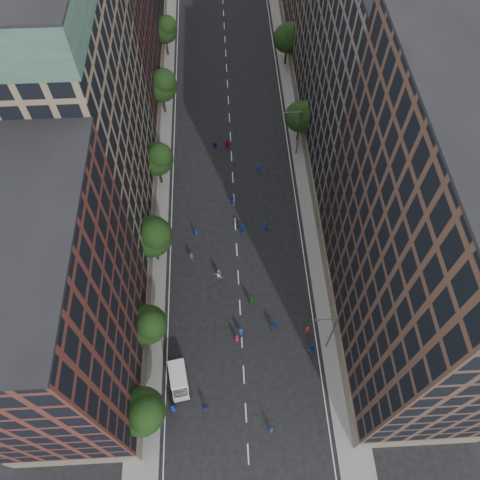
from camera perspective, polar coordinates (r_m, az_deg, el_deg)
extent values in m
plane|color=black|center=(74.67, -0.88, 7.36)|extent=(240.00, 240.00, 0.00)
cube|color=slate|center=(80.33, -9.87, 11.05)|extent=(4.00, 105.00, 0.15)
cube|color=slate|center=(80.73, 7.60, 11.75)|extent=(4.00, 105.00, 0.15)
cube|color=#562721|center=(49.58, -22.34, -8.86)|extent=(14.00, 22.00, 30.00)
cube|color=#7E6A52|center=(61.42, -19.36, 12.84)|extent=(14.00, 26.00, 34.00)
cube|color=#562721|center=(80.77, -16.43, 22.89)|extent=(14.00, 20.00, 28.00)
cube|color=#4E362A|center=(49.81, 22.58, -1.16)|extent=(14.00, 30.00, 36.00)
cube|color=#5C564C|center=(69.04, 15.68, 19.13)|extent=(14.00, 28.00, 33.00)
cylinder|color=black|center=(57.45, -11.22, -20.57)|extent=(0.36, 0.36, 3.96)
sphere|color=black|center=(53.99, -11.89, -19.76)|extent=(5.20, 5.20, 5.20)
sphere|color=black|center=(52.52, -11.44, -20.01)|extent=(3.90, 3.90, 3.90)
cylinder|color=black|center=(60.43, -10.68, -11.29)|extent=(0.36, 0.36, 3.70)
sphere|color=black|center=(57.36, -11.21, -10.07)|extent=(4.80, 4.80, 4.80)
sphere|color=black|center=(55.99, -10.83, -10.04)|extent=(3.60, 3.60, 3.60)
cylinder|color=black|center=(65.50, -10.21, -1.39)|extent=(0.36, 0.36, 4.22)
sphere|color=black|center=(62.30, -10.73, 0.44)|extent=(5.60, 5.60, 5.60)
sphere|color=black|center=(60.73, -10.32, 0.74)|extent=(4.20, 4.20, 4.20)
cylinder|color=black|center=(73.85, -9.70, 7.87)|extent=(0.36, 0.36, 3.87)
sphere|color=black|center=(71.25, -10.11, 9.70)|extent=(5.00, 5.00, 5.00)
sphere|color=black|center=(69.92, -9.77, 10.12)|extent=(3.75, 3.75, 3.75)
cylinder|color=black|center=(85.03, -9.26, 16.14)|extent=(0.36, 0.36, 4.05)
sphere|color=black|center=(82.68, -9.63, 18.05)|extent=(5.40, 5.40, 5.40)
sphere|color=black|center=(81.35, -9.29, 18.58)|extent=(4.05, 4.05, 4.05)
cylinder|color=black|center=(97.69, -8.89, 22.29)|extent=(0.36, 0.36, 3.78)
sphere|color=black|center=(95.78, -9.19, 23.96)|extent=(4.80, 4.80, 4.80)
sphere|color=black|center=(94.67, -8.91, 24.44)|extent=(3.60, 3.60, 3.60)
cylinder|color=black|center=(79.68, 7.12, 12.90)|extent=(0.36, 0.36, 3.74)
sphere|color=black|center=(77.36, 7.40, 14.69)|extent=(5.00, 5.00, 5.00)
sphere|color=black|center=(76.26, 8.03, 15.12)|extent=(3.75, 3.75, 3.75)
cylinder|color=black|center=(94.71, 5.60, 21.49)|extent=(0.36, 0.36, 3.96)
sphere|color=black|center=(92.66, 5.80, 23.29)|extent=(5.20, 5.20, 5.20)
sphere|color=black|center=(91.60, 6.35, 23.77)|extent=(3.90, 3.90, 3.90)
cylinder|color=#595B60|center=(57.67, 11.10, -11.14)|extent=(0.18, 0.18, 9.00)
cylinder|color=#595B60|center=(53.33, 10.62, -9.48)|extent=(2.40, 0.12, 0.12)
cube|color=#595B60|center=(53.16, 9.44, -9.59)|extent=(0.50, 0.22, 0.15)
cylinder|color=#595B60|center=(75.66, 7.15, 12.72)|extent=(0.18, 0.18, 9.00)
cylinder|color=#595B60|center=(72.40, 6.57, 15.23)|extent=(2.40, 0.12, 0.12)
cube|color=#595B60|center=(72.28, 5.67, 15.19)|extent=(0.50, 0.22, 0.15)
cube|color=white|center=(58.79, -7.54, -16.08)|extent=(2.46, 3.61, 2.04)
cube|color=white|center=(58.57, -7.21, -18.07)|extent=(2.07, 1.76, 1.30)
cube|color=black|center=(57.99, -7.27, -17.92)|extent=(1.84, 1.46, 0.09)
cylinder|color=black|center=(59.16, -8.03, -18.62)|extent=(0.34, 0.73, 0.71)
cylinder|color=black|center=(59.04, -6.16, -18.33)|extent=(0.34, 0.73, 0.71)
cylinder|color=black|center=(60.20, -8.51, -15.32)|extent=(0.34, 0.73, 0.71)
cylinder|color=black|center=(60.08, -6.71, -15.03)|extent=(0.34, 0.73, 0.71)
imported|color=navy|center=(58.40, -8.19, -19.65)|extent=(0.97, 0.78, 1.72)
imported|color=#143DA5|center=(57.58, 3.81, -22.13)|extent=(0.62, 0.45, 1.57)
imported|color=#152EAD|center=(60.41, 8.62, -13.04)|extent=(1.02, 0.87, 1.85)
imported|color=#133C9B|center=(60.70, 0.08, -11.16)|extent=(1.15, 0.92, 1.56)
imported|color=#121798|center=(58.15, -4.27, -19.62)|extent=(0.90, 0.39, 1.53)
imported|color=navy|center=(61.10, 4.10, -10.49)|extent=(1.57, 0.90, 1.61)
imported|color=#A31B39|center=(60.44, -0.40, -11.90)|extent=(0.85, 0.70, 1.50)
imported|color=#AB301C|center=(61.31, 8.21, -10.78)|extent=(0.76, 0.64, 1.77)
imported|color=silver|center=(64.09, -2.64, -4.19)|extent=(1.00, 0.81, 1.90)
imported|color=#404045|center=(65.90, -5.94, -2.07)|extent=(1.07, 0.66, 1.60)
imported|color=#20681F|center=(62.21, 1.44, -7.56)|extent=(1.15, 0.64, 1.86)
imported|color=#123595|center=(67.84, 0.27, 1.33)|extent=(1.86, 0.86, 1.93)
imported|color=#1532AD|center=(68.59, 3.12, 1.82)|extent=(0.86, 0.71, 1.51)
imported|color=navy|center=(67.92, -5.38, 0.80)|extent=(0.67, 0.53, 1.60)
imported|color=#141190|center=(71.05, -0.98, 4.89)|extent=(0.94, 0.78, 1.75)
imported|color=#1632B5|center=(75.15, 2.28, 8.71)|extent=(1.19, 0.87, 1.65)
imported|color=#1D16B9|center=(78.50, -3.06, 11.43)|extent=(1.08, 0.61, 1.74)
imported|color=#A51B29|center=(78.64, -1.59, 11.63)|extent=(1.68, 0.61, 1.78)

